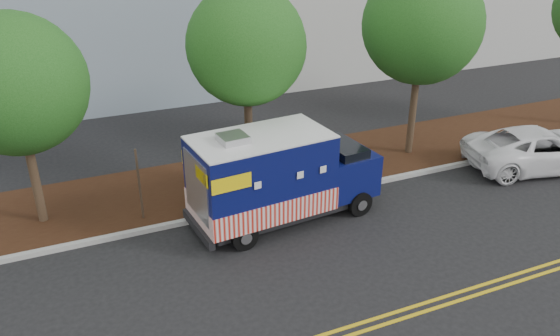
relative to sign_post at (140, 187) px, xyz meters
name	(u,v)px	position (x,y,z in m)	size (l,w,h in m)	color
ground	(283,229)	(3.69, -2.01, -1.20)	(120.00, 120.00, 0.00)	black
curb	(265,205)	(3.69, -0.61, -1.12)	(120.00, 0.18, 0.15)	#9E9E99
mulch_strip	(242,178)	(3.69, 1.49, -1.12)	(120.00, 4.00, 0.15)	black
centerline_near	(361,323)	(3.69, -6.46, -1.19)	(120.00, 0.10, 0.01)	gold
centerline_far	(366,330)	(3.69, -6.71, -1.19)	(120.00, 0.10, 0.01)	gold
tree_a	(15,85)	(-2.76, 1.06, 3.12)	(3.85, 3.85, 6.25)	#38281C
tree_b	(246,46)	(3.76, 0.92, 3.59)	(3.67, 3.67, 6.64)	#38281C
tree_c	(422,25)	(10.25, 0.98, 3.74)	(4.17, 4.17, 7.03)	#38281C
sign_post	(140,187)	(0.00, 0.00, 0.00)	(0.06, 0.06, 2.40)	#473828
food_truck	(277,179)	(3.74, -1.45, 0.17)	(5.92, 2.67, 3.03)	black
white_car	(540,149)	(13.90, -1.79, -0.46)	(2.46, 5.33, 1.48)	white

